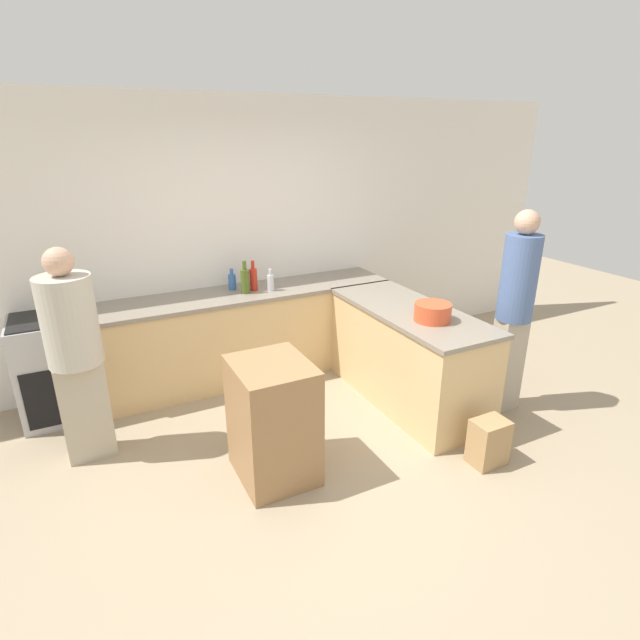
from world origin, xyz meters
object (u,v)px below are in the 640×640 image
person_by_range (75,351)px  person_at_peninsula (515,305)px  vinegar_bottle_clear (271,282)px  paper_bag (489,442)px  range_oven (55,368)px  mixing_bowl (433,312)px  hot_sauce_bottle (253,279)px  water_bottle_blue (232,281)px  olive_oil_bottle (245,280)px  island_table (273,421)px

person_by_range → person_at_peninsula: 3.49m
vinegar_bottle_clear → person_at_peninsula: bearing=-44.6°
paper_bag → range_oven: bearing=141.9°
mixing_bowl → hot_sauce_bottle: bearing=124.9°
hot_sauce_bottle → paper_bag: 2.58m
paper_bag → hot_sauce_bottle: bearing=114.6°
hot_sauce_bottle → vinegar_bottle_clear: bearing=-32.5°
mixing_bowl → water_bottle_blue: (-1.20, 1.59, 0.01)m
mixing_bowl → olive_oil_bottle: 1.80m
mixing_bowl → range_oven: bearing=152.6°
range_oven → island_table: bearing=-49.9°
hot_sauce_bottle → olive_oil_bottle: olive_oil_bottle is taller
olive_oil_bottle → water_bottle_blue: bearing=113.4°
mixing_bowl → person_by_range: person_by_range is taller
vinegar_bottle_clear → water_bottle_blue: size_ratio=1.04×
island_table → vinegar_bottle_clear: vinegar_bottle_clear is taller
range_oven → olive_oil_bottle: olive_oil_bottle is taller
hot_sauce_bottle → paper_bag: bearing=-65.4°
olive_oil_bottle → person_at_peninsula: size_ratio=0.18×
mixing_bowl → paper_bag: mixing_bowl is taller
island_table → hot_sauce_bottle: hot_sauce_bottle is taller
water_bottle_blue → person_by_range: 1.70m
island_table → person_at_peninsula: bearing=-1.4°
person_by_range → paper_bag: size_ratio=4.53×
island_table → paper_bag: bearing=-22.5°
water_bottle_blue → paper_bag: (1.20, -2.34, -0.80)m
vinegar_bottle_clear → paper_bag: 2.44m
olive_oil_bottle → paper_bag: size_ratio=0.88×
island_table → olive_oil_bottle: olive_oil_bottle is taller
vinegar_bottle_clear → person_by_range: person_by_range is taller
island_table → olive_oil_bottle: bearing=77.1°
hot_sauce_bottle → vinegar_bottle_clear: hot_sauce_bottle is taller
vinegar_bottle_clear → water_bottle_blue: bearing=146.6°
island_table → mixing_bowl: (1.48, 0.15, 0.53)m
range_oven → paper_bag: (2.84, -2.23, -0.27)m
range_oven → paper_bag: size_ratio=2.52×
mixing_bowl → hot_sauce_bottle: size_ratio=1.02×
island_table → water_bottle_blue: bearing=80.8°
island_table → hot_sauce_bottle: (0.46, 1.61, 0.57)m
vinegar_bottle_clear → paper_bag: bearing=-67.7°
water_bottle_blue → person_by_range: bearing=-148.9°
range_oven → vinegar_bottle_clear: size_ratio=4.20×
vinegar_bottle_clear → island_table: bearing=-111.6°
olive_oil_bottle → person_at_peninsula: bearing=-41.1°
olive_oil_bottle → paper_bag: 2.58m
island_table → person_at_peninsula: 2.26m
range_oven → vinegar_bottle_clear: (1.97, -0.10, 0.53)m
water_bottle_blue → person_at_peninsula: 2.62m
range_oven → person_at_peninsula: bearing=-25.2°
vinegar_bottle_clear → paper_bag: size_ratio=0.60×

